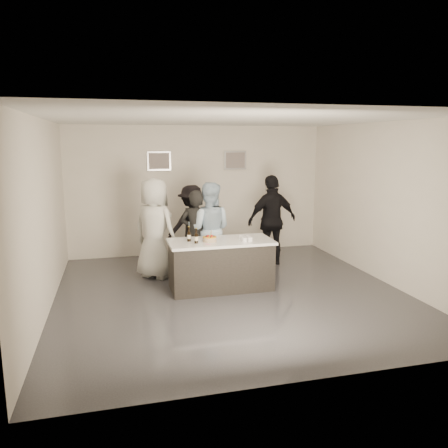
{
  "coord_description": "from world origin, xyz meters",
  "views": [
    {
      "loc": [
        -1.93,
        -7.1,
        2.63
      ],
      "look_at": [
        0.0,
        0.5,
        1.15
      ],
      "focal_mm": 35.0,
      "sensor_mm": 36.0,
      "label": 1
    }
  ],
  "objects_px": {
    "person_main_black": "(196,234)",
    "person_guest_right": "(272,220)",
    "bar_counter": "(221,265)",
    "person_guest_left": "(155,228)",
    "person_main_blue": "(209,229)",
    "cake": "(210,239)",
    "beer_bottle_b": "(196,236)",
    "beer_bottle_a": "(189,234)",
    "person_guest_back": "(192,225)"
  },
  "relations": [
    {
      "from": "beer_bottle_a",
      "to": "beer_bottle_b",
      "type": "xyz_separation_m",
      "value": [
        0.1,
        -0.18,
        0.0
      ]
    },
    {
      "from": "person_main_blue",
      "to": "person_guest_left",
      "type": "xyz_separation_m",
      "value": [
        -1.05,
        0.14,
        0.04
      ]
    },
    {
      "from": "person_guest_left",
      "to": "person_main_blue",
      "type": "bearing_deg",
      "value": -143.53
    },
    {
      "from": "cake",
      "to": "beer_bottle_a",
      "type": "bearing_deg",
      "value": 166.06
    },
    {
      "from": "person_guest_right",
      "to": "person_guest_back",
      "type": "xyz_separation_m",
      "value": [
        -1.65,
        0.51,
        -0.11
      ]
    },
    {
      "from": "person_guest_left",
      "to": "bar_counter",
      "type": "bearing_deg",
      "value": -178.56
    },
    {
      "from": "beer_bottle_b",
      "to": "person_main_black",
      "type": "relative_size",
      "value": 0.15
    },
    {
      "from": "person_main_black",
      "to": "bar_counter",
      "type": "bearing_deg",
      "value": 132.13
    },
    {
      "from": "cake",
      "to": "person_main_blue",
      "type": "distance_m",
      "value": 0.9
    },
    {
      "from": "person_guest_right",
      "to": "person_main_blue",
      "type": "bearing_deg",
      "value": 6.45
    },
    {
      "from": "beer_bottle_a",
      "to": "cake",
      "type": "bearing_deg",
      "value": -13.94
    },
    {
      "from": "cake",
      "to": "beer_bottle_a",
      "type": "relative_size",
      "value": 0.94
    },
    {
      "from": "person_main_black",
      "to": "person_guest_right",
      "type": "height_order",
      "value": "person_guest_right"
    },
    {
      "from": "bar_counter",
      "to": "person_guest_left",
      "type": "height_order",
      "value": "person_guest_left"
    },
    {
      "from": "bar_counter",
      "to": "person_guest_back",
      "type": "height_order",
      "value": "person_guest_back"
    },
    {
      "from": "person_main_blue",
      "to": "person_guest_right",
      "type": "distance_m",
      "value": 1.55
    },
    {
      "from": "beer_bottle_b",
      "to": "person_guest_left",
      "type": "xyz_separation_m",
      "value": [
        -0.61,
        1.11,
        -0.05
      ]
    },
    {
      "from": "beer_bottle_a",
      "to": "person_guest_right",
      "type": "height_order",
      "value": "person_guest_right"
    },
    {
      "from": "person_main_black",
      "to": "person_guest_left",
      "type": "xyz_separation_m",
      "value": [
        -0.79,
        0.17,
        0.11
      ]
    },
    {
      "from": "person_main_black",
      "to": "person_guest_right",
      "type": "xyz_separation_m",
      "value": [
        1.74,
        0.47,
        0.11
      ]
    },
    {
      "from": "bar_counter",
      "to": "person_guest_back",
      "type": "bearing_deg",
      "value": 96.31
    },
    {
      "from": "cake",
      "to": "person_guest_back",
      "type": "xyz_separation_m",
      "value": [
        0.01,
        1.83,
        -0.08
      ]
    },
    {
      "from": "beer_bottle_a",
      "to": "beer_bottle_b",
      "type": "bearing_deg",
      "value": -61.66
    },
    {
      "from": "bar_counter",
      "to": "person_guest_right",
      "type": "distance_m",
      "value": 2.01
    },
    {
      "from": "beer_bottle_b",
      "to": "person_guest_left",
      "type": "distance_m",
      "value": 1.27
    },
    {
      "from": "beer_bottle_a",
      "to": "beer_bottle_b",
      "type": "distance_m",
      "value": 0.2
    },
    {
      "from": "beer_bottle_a",
      "to": "person_guest_back",
      "type": "relative_size",
      "value": 0.15
    },
    {
      "from": "beer_bottle_a",
      "to": "person_guest_back",
      "type": "distance_m",
      "value": 1.79
    },
    {
      "from": "cake",
      "to": "person_main_black",
      "type": "xyz_separation_m",
      "value": [
        -0.08,
        0.85,
        -0.07
      ]
    },
    {
      "from": "beer_bottle_a",
      "to": "person_main_black",
      "type": "relative_size",
      "value": 0.15
    },
    {
      "from": "person_guest_left",
      "to": "person_guest_back",
      "type": "height_order",
      "value": "person_guest_left"
    },
    {
      "from": "person_main_blue",
      "to": "person_guest_back",
      "type": "bearing_deg",
      "value": -60.13
    },
    {
      "from": "bar_counter",
      "to": "beer_bottle_b",
      "type": "bearing_deg",
      "value": -165.51
    },
    {
      "from": "bar_counter",
      "to": "beer_bottle_b",
      "type": "distance_m",
      "value": 0.75
    },
    {
      "from": "cake",
      "to": "person_guest_right",
      "type": "relative_size",
      "value": 0.13
    },
    {
      "from": "person_main_black",
      "to": "person_guest_right",
      "type": "bearing_deg",
      "value": -142.28
    },
    {
      "from": "bar_counter",
      "to": "person_guest_right",
      "type": "bearing_deg",
      "value": 41.62
    },
    {
      "from": "bar_counter",
      "to": "person_guest_back",
      "type": "xyz_separation_m",
      "value": [
        -0.2,
        1.8,
        0.41
      ]
    },
    {
      "from": "person_guest_left",
      "to": "person_guest_back",
      "type": "xyz_separation_m",
      "value": [
        0.88,
        0.81,
        -0.12
      ]
    },
    {
      "from": "bar_counter",
      "to": "person_guest_right",
      "type": "xyz_separation_m",
      "value": [
        1.45,
        1.29,
        0.52
      ]
    },
    {
      "from": "bar_counter",
      "to": "beer_bottle_a",
      "type": "distance_m",
      "value": 0.81
    },
    {
      "from": "person_guest_right",
      "to": "cake",
      "type": "bearing_deg",
      "value": 28.41
    },
    {
      "from": "person_main_black",
      "to": "cake",
      "type": "bearing_deg",
      "value": 118.26
    },
    {
      "from": "beer_bottle_b",
      "to": "cake",
      "type": "bearing_deg",
      "value": 19.68
    },
    {
      "from": "bar_counter",
      "to": "cake",
      "type": "xyz_separation_m",
      "value": [
        -0.21,
        -0.03,
        0.49
      ]
    },
    {
      "from": "bar_counter",
      "to": "person_main_blue",
      "type": "relative_size",
      "value": 1.0
    },
    {
      "from": "bar_counter",
      "to": "person_guest_left",
      "type": "relative_size",
      "value": 0.95
    },
    {
      "from": "person_main_blue",
      "to": "person_guest_left",
      "type": "distance_m",
      "value": 1.06
    },
    {
      "from": "cake",
      "to": "beer_bottle_a",
      "type": "height_order",
      "value": "beer_bottle_a"
    },
    {
      "from": "person_main_black",
      "to": "person_guest_left",
      "type": "height_order",
      "value": "person_guest_left"
    }
  ]
}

